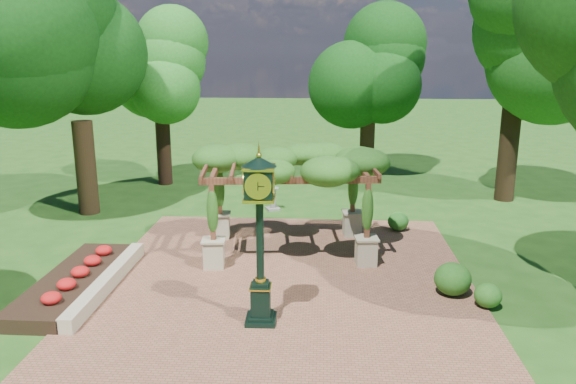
{
  "coord_description": "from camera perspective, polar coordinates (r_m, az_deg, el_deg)",
  "views": [
    {
      "loc": [
        0.97,
        -12.76,
        6.09
      ],
      "look_at": [
        0.0,
        2.5,
        2.2
      ],
      "focal_mm": 35.0,
      "sensor_mm": 36.0,
      "label": 1
    }
  ],
  "objects": [
    {
      "name": "pergola",
      "position": [
        16.84,
        0.04,
        2.41
      ],
      "size": [
        5.38,
        3.7,
        3.2
      ],
      "rotation": [
        0.0,
        0.0,
        0.11
      ],
      "color": "#B7AC88",
      "rests_on": "brick_plaza"
    },
    {
      "name": "tree_west_far",
      "position": [
        26.16,
        -12.95,
        12.28
      ],
      "size": [
        3.59,
        3.59,
        7.81
      ],
      "color": "black",
      "rests_on": "ground"
    },
    {
      "name": "tree_east_far",
      "position": [
        24.38,
        22.58,
        15.74
      ],
      "size": [
        4.59,
        4.59,
        10.45
      ],
      "color": "black",
      "rests_on": "ground"
    },
    {
      "name": "shrub_front",
      "position": [
        14.58,
        19.65,
        -9.86
      ],
      "size": [
        0.87,
        0.87,
        0.59
      ],
      "primitive_type": "ellipsoid",
      "rotation": [
        0.0,
        0.0,
        0.42
      ],
      "color": "#28621C",
      "rests_on": "brick_plaza"
    },
    {
      "name": "shrub_mid",
      "position": [
        14.95,
        16.39,
        -8.47
      ],
      "size": [
        1.21,
        1.21,
        0.84
      ],
      "primitive_type": "ellipsoid",
      "rotation": [
        0.0,
        0.0,
        -0.39
      ],
      "color": "#235818",
      "rests_on": "brick_plaza"
    },
    {
      "name": "brick_plaza",
      "position": [
        15.07,
        -0.37,
        -9.48
      ],
      "size": [
        10.0,
        12.0,
        0.04
      ],
      "primitive_type": "cube",
      "color": "brown",
      "rests_on": "ground"
    },
    {
      "name": "tree_north",
      "position": [
        27.53,
        8.31,
        12.58
      ],
      "size": [
        3.85,
        3.85,
        7.82
      ],
      "color": "#352315",
      "rests_on": "ground"
    },
    {
      "name": "ground",
      "position": [
        14.17,
        -0.65,
        -11.18
      ],
      "size": [
        120.0,
        120.0,
        0.0
      ],
      "primitive_type": "plane",
      "color": "#1E4714",
      "rests_on": "ground"
    },
    {
      "name": "shrub_back",
      "position": [
        19.68,
        11.13,
        -2.93
      ],
      "size": [
        0.93,
        0.93,
        0.64
      ],
      "primitive_type": "ellipsoid",
      "rotation": [
        0.0,
        0.0,
        -0.38
      ],
      "color": "#26681E",
      "rests_on": "brick_plaza"
    },
    {
      "name": "sundial",
      "position": [
        21.9,
        -1.55,
        -0.82
      ],
      "size": [
        0.64,
        0.64,
        0.88
      ],
      "rotation": [
        0.0,
        0.0,
        0.41
      ],
      "color": "gray",
      "rests_on": "ground"
    },
    {
      "name": "flower_bed",
      "position": [
        15.89,
        -20.93,
        -8.55
      ],
      "size": [
        1.5,
        5.0,
        0.36
      ],
      "primitive_type": "cube",
      "color": "red",
      "rests_on": "ground"
    },
    {
      "name": "tree_west_near",
      "position": [
        22.05,
        -20.86,
        13.83
      ],
      "size": [
        5.46,
        5.46,
        9.11
      ],
      "color": "#362515",
      "rests_on": "ground"
    },
    {
      "name": "pedestal_clock",
      "position": [
        12.33,
        -2.89,
        -3.38
      ],
      "size": [
        0.79,
        0.79,
        3.93
      ],
      "rotation": [
        0.0,
        0.0,
        0.03
      ],
      "color": "black",
      "rests_on": "brick_plaza"
    },
    {
      "name": "border_wall",
      "position": [
        15.54,
        -17.88,
        -8.73
      ],
      "size": [
        0.35,
        5.0,
        0.4
      ],
      "primitive_type": "cube",
      "color": "#C6B793",
      "rests_on": "ground"
    }
  ]
}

